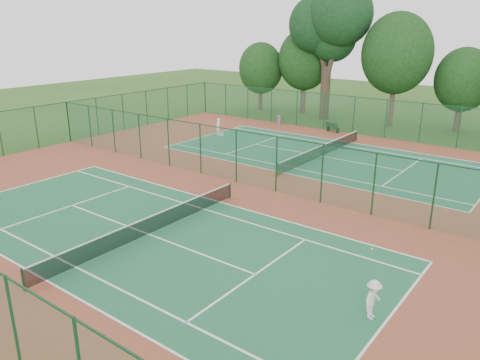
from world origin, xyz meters
name	(u,v)px	position (x,y,z in m)	size (l,w,h in m)	color
ground	(255,187)	(0.00, 0.00, 0.00)	(120.00, 120.00, 0.00)	#2D551A
red_pad	(255,187)	(0.00, 0.00, 0.01)	(40.00, 36.00, 0.01)	brown
court_near	(149,234)	(0.00, -9.00, 0.01)	(23.77, 10.97, 0.01)	#1D5E38
court_far	(322,156)	(0.00, 9.00, 0.01)	(23.77, 10.97, 0.01)	#1E6040
fence_north	(370,117)	(0.00, 18.00, 1.76)	(40.00, 0.09, 3.50)	#194C2B
fence_west	(68,122)	(-20.00, 0.00, 1.76)	(0.09, 36.00, 3.50)	#1B512C
fence_divider	(256,160)	(0.00, 0.00, 1.76)	(40.00, 0.09, 3.50)	#1C542E
tennis_net_near	(148,225)	(0.00, -9.00, 0.54)	(0.10, 12.90, 0.97)	#143721
tennis_net_far	(322,150)	(0.00, 9.00, 0.54)	(0.10, 12.90, 0.97)	#153B1C
player_near	(373,300)	(11.38, -8.97, 0.76)	(0.95, 0.55, 1.47)	silver
player_far	(218,127)	(-11.14, 9.69, 0.81)	(0.58, 0.38, 1.58)	white
trash_bin	(279,120)	(-9.39, 17.37, 0.46)	(0.50, 0.50, 0.90)	slate
bench	(333,127)	(-3.31, 17.35, 0.49)	(1.55, 0.84, 0.92)	black
kit_bag	(220,134)	(-10.95, 9.78, 0.14)	(0.71, 0.27, 0.27)	silver
stray_ball_a	(280,195)	(2.15, -0.51, 0.05)	(0.07, 0.07, 0.07)	#CFD732
stray_ball_b	(353,213)	(6.89, -0.48, 0.04)	(0.07, 0.07, 0.07)	#E9F338
stray_ball_c	(192,175)	(-4.78, -0.72, 0.04)	(0.07, 0.07, 0.07)	#B3C42D
big_tree	(331,24)	(-7.07, 23.13, 9.87)	(9.08, 6.64, 13.94)	#33241C
evergreen_row	(397,125)	(0.50, 24.25, 0.00)	(39.00, 5.00, 12.00)	black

